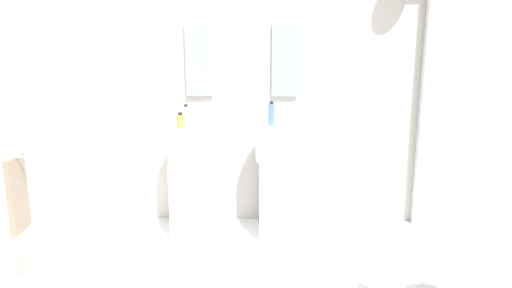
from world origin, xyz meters
TOP-DOWN VIEW (x-y plane):
  - rear_partition at (0.00, 1.65)m, footprint 4.80×0.10m
  - pedestal_sink_left at (-0.36, 1.31)m, footprint 0.47×0.47m
  - pedestal_sink_right at (0.36, 1.31)m, footprint 0.47×0.47m
  - vanity_mirror_left at (-0.36, 1.58)m, footprint 0.22×0.03m
  - vanity_mirror_right at (0.36, 1.58)m, footprint 0.22×0.03m
  - shower_column at (1.54, 1.53)m, footprint 0.49×0.24m
  - lounge_chair at (1.10, 0.10)m, footprint 1.10×1.10m
  - towel_rack at (-1.41, 0.36)m, footprint 0.37×0.22m
  - soap_bottle_clear at (-0.45, 1.41)m, footprint 0.05×0.05m
  - soap_bottle_blue at (0.25, 1.34)m, footprint 0.05×0.05m
  - soap_bottle_amber at (-0.46, 1.23)m, footprint 0.06×0.06m

SIDE VIEW (x-z plane):
  - lounge_chair at x=1.10m, z-range 0.03..0.67m
  - pedestal_sink_left at x=-0.36m, z-range -0.02..0.99m
  - pedestal_sink_right at x=0.36m, z-range -0.02..0.99m
  - towel_rack at x=-1.41m, z-range 0.15..1.10m
  - soap_bottle_amber at x=-0.46m, z-range 0.90..1.02m
  - soap_bottle_clear at x=-0.45m, z-range 0.90..1.06m
  - soap_bottle_blue at x=0.25m, z-range 0.90..1.10m
  - shower_column at x=1.54m, z-range 0.05..2.10m
  - rear_partition at x=0.00m, z-range 0.00..2.60m
  - vanity_mirror_left at x=-0.36m, z-range 1.11..1.71m
  - vanity_mirror_right at x=0.36m, z-range 1.11..1.71m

